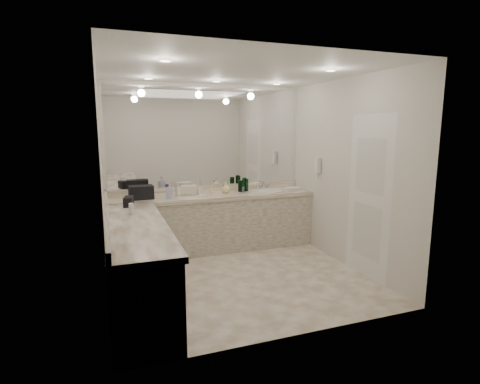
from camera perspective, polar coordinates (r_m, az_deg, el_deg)
name	(u,v)px	position (r m, az deg, el deg)	size (l,w,h in m)	color
floor	(239,277)	(5.03, -0.17, -12.79)	(3.20, 3.20, 0.00)	beige
ceiling	(239,71)	(4.69, -0.19, 18.01)	(3.20, 3.20, 0.00)	white
wall_back	(208,167)	(6.11, -4.94, 3.84)	(3.20, 0.02, 2.60)	silver
wall_left	(103,185)	(4.41, -20.14, 0.98)	(0.02, 3.00, 2.60)	silver
wall_right	(347,173)	(5.43, 15.95, 2.76)	(0.02, 3.00, 2.60)	silver
vanity_back_base	(213,224)	(5.98, -4.06, -4.85)	(3.20, 0.60, 0.84)	beige
vanity_back_top	(213,196)	(5.87, -4.09, -0.63)	(3.20, 0.64, 0.06)	white
vanity_left_base	(137,267)	(4.35, -15.42, -10.90)	(0.60, 2.40, 0.84)	beige
vanity_left_top	(136,227)	(4.21, -15.57, -5.16)	(0.64, 2.42, 0.06)	white
backsplash_back	(208,188)	(6.13, -4.84, 0.57)	(3.20, 0.04, 0.10)	white
backsplash_left	(107,216)	(4.48, -19.62, -3.44)	(0.04, 3.00, 0.10)	white
mirror_back	(208,137)	(6.06, -4.97, 8.30)	(3.12, 0.01, 1.55)	white
mirror_left	(102,142)	(4.37, -20.35, 7.15)	(0.01, 2.92, 1.55)	white
sink	(268,191)	(6.20, 4.36, 0.16)	(0.44, 0.44, 0.03)	white
faucet	(263,185)	(6.37, 3.60, 1.12)	(0.24, 0.16, 0.14)	silver
wall_phone	(317,165)	(5.98, 11.71, 4.03)	(0.06, 0.10, 0.24)	white
door	(368,197)	(5.07, 18.98, -0.75)	(0.02, 0.82, 2.10)	white
black_toiletry_bag	(141,192)	(5.62, -14.84, -0.07)	(0.34, 0.22, 0.20)	black
black_bag_spill	(129,201)	(5.18, -16.60, -1.35)	(0.11, 0.24, 0.13)	black
cream_cosmetic_case	(189,190)	(5.87, -7.81, 0.26)	(0.23, 0.14, 0.13)	beige
hand_towel	(293,188)	(6.37, 8.01, 0.57)	(0.22, 0.15, 0.04)	white
lotion_left	(131,209)	(4.68, -16.22, -2.50)	(0.06, 0.06, 0.13)	white
soap_bottle_a	(178,190)	(5.80, -9.40, 0.37)	(0.07, 0.07, 0.19)	white
soap_bottle_b	(169,191)	(5.62, -10.69, 0.20)	(0.10, 0.10, 0.22)	#B3B3CF
soap_bottle_c	(226,187)	(5.95, -2.21, 0.73)	(0.14, 0.14, 0.18)	#E9E58E
green_bottle_0	(246,185)	(6.13, 0.99, 1.09)	(0.06, 0.06, 0.20)	#104420
green_bottle_1	(240,186)	(6.08, -0.02, 0.93)	(0.06, 0.06, 0.18)	#104420
green_bottle_2	(241,186)	(6.07, 0.21, 0.92)	(0.07, 0.07, 0.19)	#104420
green_bottle_3	(244,184)	(6.15, 0.65, 1.19)	(0.07, 0.07, 0.22)	#104420
amenity_bottle_0	(210,190)	(5.81, -4.54, 0.26)	(0.04, 0.04, 0.14)	#E0B28C
amenity_bottle_1	(201,192)	(5.87, -6.03, 0.08)	(0.06, 0.06, 0.09)	white
amenity_bottle_2	(171,192)	(5.82, -10.46, 0.05)	(0.06, 0.06, 0.12)	#3F3F4C
amenity_bottle_3	(224,189)	(5.94, -2.48, 0.47)	(0.05, 0.05, 0.13)	#9966B2
amenity_bottle_4	(243,190)	(6.00, 0.49, 0.35)	(0.04, 0.04, 0.09)	#3F3F4C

